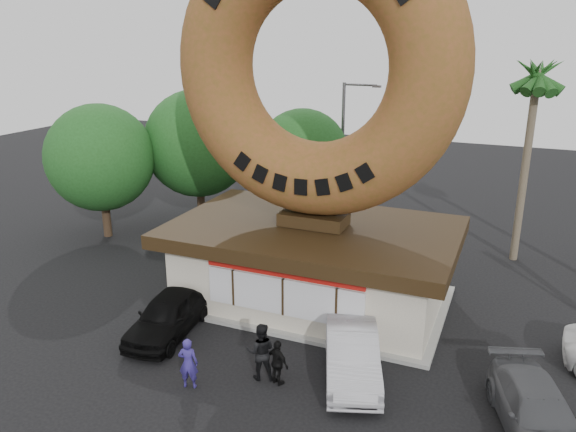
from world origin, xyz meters
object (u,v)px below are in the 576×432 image
(person_center, at_px, (261,351))
(car_grey, at_px, (537,413))
(person_left, at_px, (188,363))
(person_right, at_px, (278,363))
(street_lamp, at_px, (345,147))
(donut_shop, at_px, (313,261))
(giant_donut, at_px, (316,68))
(car_silver, at_px, (352,353))
(car_black, at_px, (168,315))

(person_center, height_order, car_grey, person_center)
(person_left, height_order, person_right, person_left)
(street_lamp, bearing_deg, person_center, -81.89)
(donut_shop, xyz_separation_m, person_right, (1.02, -5.85, -1.01))
(person_right, bearing_deg, person_center, 13.92)
(street_lamp, height_order, person_left, street_lamp)
(person_center, xyz_separation_m, person_right, (0.62, -0.10, -0.20))
(giant_donut, relative_size, person_left, 6.57)
(donut_shop, relative_size, giant_donut, 1.02)
(person_right, relative_size, car_silver, 0.32)
(person_left, relative_size, car_grey, 0.36)
(car_black, height_order, car_grey, car_black)
(street_lamp, bearing_deg, car_silver, -71.47)
(person_right, bearing_deg, car_grey, -152.22)
(person_left, distance_m, car_grey, 10.11)
(giant_donut, distance_m, street_lamp, 11.26)
(person_center, bearing_deg, giant_donut, -107.85)
(giant_donut, height_order, street_lamp, giant_donut)
(donut_shop, xyz_separation_m, giant_donut, (0.00, 0.02, 7.55))
(giant_donut, bearing_deg, car_silver, -56.09)
(giant_donut, bearing_deg, person_right, -80.18)
(street_lamp, distance_m, car_black, 15.15)
(person_left, height_order, car_grey, person_left)
(person_left, xyz_separation_m, person_center, (1.86, 1.30, 0.11))
(donut_shop, distance_m, car_grey, 10.02)
(car_black, bearing_deg, giant_donut, 43.02)
(donut_shop, distance_m, person_right, 6.03)
(giant_donut, relative_size, street_lamp, 1.38)
(car_black, bearing_deg, person_right, -21.16)
(donut_shop, relative_size, car_grey, 2.40)
(person_left, xyz_separation_m, car_silver, (4.45, 2.63, -0.07))
(car_grey, bearing_deg, car_silver, 153.48)
(car_black, distance_m, car_grey, 12.43)
(person_left, bearing_deg, person_center, -162.44)
(giant_donut, distance_m, car_silver, 10.08)
(donut_shop, height_order, car_black, donut_shop)
(person_left, height_order, person_center, person_center)
(giant_donut, height_order, person_center, giant_donut)
(person_left, bearing_deg, person_right, -171.61)
(street_lamp, height_order, car_silver, street_lamp)
(donut_shop, bearing_deg, car_black, -130.99)
(person_center, xyz_separation_m, car_silver, (2.59, 1.33, -0.18))
(car_silver, xyz_separation_m, car_grey, (5.49, -0.81, -0.09))
(street_lamp, bearing_deg, person_right, -79.74)
(car_silver, relative_size, car_grey, 1.00)
(person_left, bearing_deg, giant_donut, -119.16)
(person_right, xyz_separation_m, car_black, (-4.95, 1.33, -0.00))
(car_grey, bearing_deg, giant_donut, 130.10)
(person_left, distance_m, person_center, 2.27)
(donut_shop, distance_m, person_center, 5.82)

